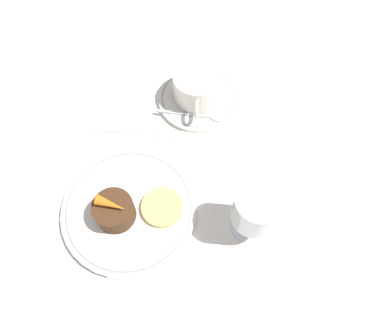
% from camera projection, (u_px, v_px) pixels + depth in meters
% --- Properties ---
extents(ground_plane, '(3.00, 3.00, 0.00)m').
position_uv_depth(ground_plane, '(153.00, 205.00, 0.63)').
color(ground_plane, white).
extents(dinner_plate, '(0.22, 0.22, 0.01)m').
position_uv_depth(dinner_plate, '(129.00, 210.00, 0.61)').
color(dinner_plate, white).
rests_on(dinner_plate, ground_plane).
extents(saucer, '(0.15, 0.15, 0.01)m').
position_uv_depth(saucer, '(198.00, 98.00, 0.72)').
color(saucer, white).
rests_on(saucer, ground_plane).
extents(coffee_cup, '(0.11, 0.09, 0.06)m').
position_uv_depth(coffee_cup, '(197.00, 86.00, 0.69)').
color(coffee_cup, white).
rests_on(coffee_cup, saucer).
extents(spoon, '(0.03, 0.12, 0.00)m').
position_uv_depth(spoon, '(196.00, 115.00, 0.69)').
color(spoon, silver).
rests_on(spoon, saucer).
extents(wine_glass, '(0.07, 0.07, 0.12)m').
position_uv_depth(wine_glass, '(255.00, 210.00, 0.54)').
color(wine_glass, silver).
rests_on(wine_glass, ground_plane).
extents(fork, '(0.03, 0.17, 0.01)m').
position_uv_depth(fork, '(150.00, 133.00, 0.69)').
color(fork, silver).
rests_on(fork, ground_plane).
extents(dessert_cake, '(0.06, 0.06, 0.04)m').
position_uv_depth(dessert_cake, '(114.00, 211.00, 0.58)').
color(dessert_cake, '#4C2D19').
rests_on(dessert_cake, dinner_plate).
extents(carrot_garnish, '(0.03, 0.05, 0.02)m').
position_uv_depth(carrot_garnish, '(111.00, 204.00, 0.56)').
color(carrot_garnish, orange).
rests_on(carrot_garnish, dessert_cake).
extents(pineapple_slice, '(0.07, 0.07, 0.01)m').
position_uv_depth(pineapple_slice, '(162.00, 207.00, 0.60)').
color(pineapple_slice, '#EFE075').
rests_on(pineapple_slice, dinner_plate).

